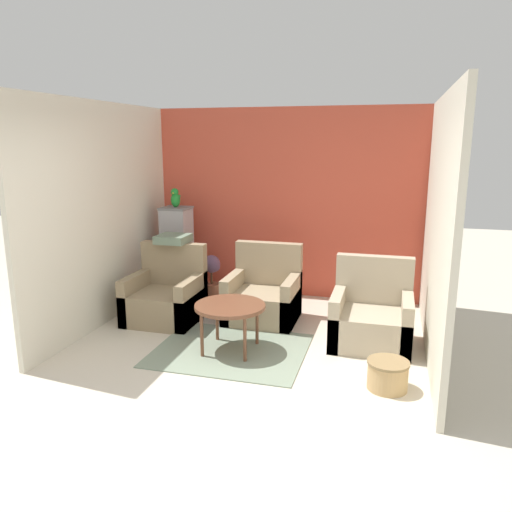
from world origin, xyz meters
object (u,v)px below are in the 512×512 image
armchair_left (166,298)px  birdcage (178,255)px  armchair_middle (263,297)px  wicker_basket (388,374)px  parrot (176,198)px  coffee_table (230,309)px  potted_plant (211,274)px  armchair_right (371,319)px

armchair_left → birdcage: (-0.28, 1.00, 0.32)m
armchair_middle → armchair_left: bearing=-163.8°
wicker_basket → parrot: bearing=144.8°
coffee_table → birdcage: bearing=128.7°
potted_plant → wicker_basket: 3.31m
parrot → potted_plant: size_ratio=0.44×
coffee_table → wicker_basket: coffee_table is taller
coffee_table → armchair_left: bearing=147.2°
armchair_left → birdcage: bearing=105.5°
potted_plant → wicker_basket: potted_plant is taller
armchair_right → birdcage: 3.02m
coffee_table → potted_plant: potted_plant is taller
potted_plant → armchair_right: bearing=-25.9°
parrot → birdcage: bearing=-90.0°
armchair_left → wicker_basket: (2.73, -1.12, -0.14)m
parrot → potted_plant: bearing=4.3°
armchair_right → parrot: bearing=158.9°
armchair_left → parrot: (-0.28, 1.00, 1.13)m
wicker_basket → potted_plant: bearing=139.3°
armchair_left → parrot: bearing=105.5°
coffee_table → armchair_left: armchair_left is taller
birdcage → wicker_basket: birdcage is taller
coffee_table → armchair_right: bearing=23.1°
potted_plant → birdcage: bearing=-175.5°
coffee_table → potted_plant: bearing=116.4°
coffee_table → birdcage: 2.18m
armchair_middle → potted_plant: size_ratio=1.52×
birdcage → coffee_table: bearing=-51.3°
birdcage → parrot: bearing=90.0°
armchair_left → parrot: parrot is taller
coffee_table → armchair_left: size_ratio=0.80×
armchair_left → parrot: 1.53m
coffee_table → armchair_left: (-1.08, 0.70, -0.19)m
birdcage → potted_plant: 0.56m
birdcage → wicker_basket: bearing=-35.2°
birdcage → parrot: size_ratio=4.76×
coffee_table → armchair_left: 1.30m
wicker_basket → birdcage: bearing=144.8°
potted_plant → wicker_basket: (2.50, -2.16, -0.20)m
armchair_right → parrot: 3.21m
armchair_left → armchair_middle: size_ratio=1.00×
coffee_table → potted_plant: (-0.86, 1.73, -0.13)m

